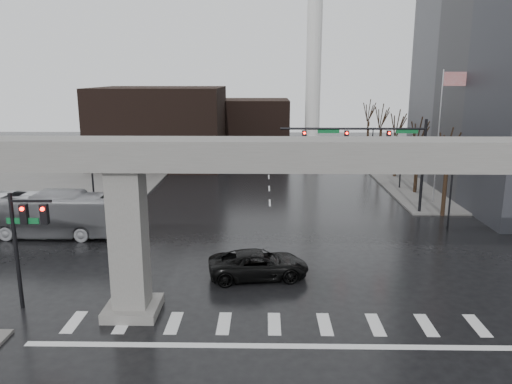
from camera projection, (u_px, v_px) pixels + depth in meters
The scene contains 23 objects.
ground at pixel (274, 314), 24.70m from camera, with size 160.00×160.00×0.00m, color black.
sidewalk_ne at pixel (487, 174), 59.27m from camera, with size 28.00×36.00×0.15m, color slate.
sidewalk_nw at pixel (53, 172), 60.16m from camera, with size 28.00×36.00×0.15m, color slate.
elevated_guideway at pixel (302, 178), 23.10m from camera, with size 48.00×2.60×8.70m.
building_far_left at pixel (161, 126), 64.66m from camera, with size 16.00×14.00×10.00m, color black.
building_far_mid at pixel (255, 127), 74.42m from camera, with size 10.00×10.00×8.00m, color black.
smokestack at pixel (314, 61), 66.30m from camera, with size 3.60×3.60×30.00m.
signal_mast_arm at pixel (378, 145), 41.50m from camera, with size 12.12×0.43×8.00m.
signal_left_pole at pixel (25, 231), 24.46m from camera, with size 2.30×0.30×6.00m.
flagpole_assembly at pixel (443, 121), 44.12m from camera, with size 2.06×0.12×12.00m.
lamp_right_0 at pixel (451, 185), 37.29m from camera, with size 1.22×0.32×5.11m.
lamp_right_1 at pixel (401, 156), 50.92m from camera, with size 1.22×0.32×5.11m.
lamp_right_2 at pixel (373, 139), 64.54m from camera, with size 1.22×0.32×5.11m.
lamp_left_0 at pixel (93, 184), 37.76m from camera, with size 1.22×0.32×5.11m.
lamp_left_1 at pixel (139, 155), 51.38m from camera, with size 1.22×0.32×5.11m.
lamp_left_2 at pixel (165, 138), 65.00m from camera, with size 1.22×0.32×5.11m.
tree_right_0 at pixel (445, 183), 41.34m from camera, with size 1.09×1.58×7.50m.
tree_right_1 at pixel (417, 165), 49.11m from camera, with size 1.09×1.61×7.67m.
tree_right_2 at pixel (396, 152), 56.88m from camera, with size 1.10×1.63×7.85m.
tree_right_3 at pixel (380, 142), 64.65m from camera, with size 1.11×1.66×8.02m.
tree_right_4 at pixel (368, 135), 72.42m from camera, with size 1.12×1.69×8.19m.
pickup_truck at pixel (259, 264), 28.98m from camera, with size 2.67×5.80×1.61m, color black.
city_bus at pixel (44, 214), 36.28m from camera, with size 2.80×11.95×3.33m, color #9F9FA4.
Camera 1 is at (-0.49, -22.66, 11.56)m, focal length 35.00 mm.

